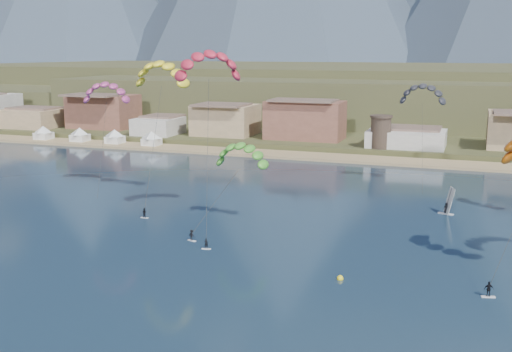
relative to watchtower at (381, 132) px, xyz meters
The scene contains 14 objects.
ground 114.29m from the watchtower, 92.51° to the right, with size 2400.00×2400.00×0.00m, color #0D1D32.
beach 11.25m from the watchtower, 122.01° to the right, with size 2200.00×12.00×0.90m.
land 446.07m from the watchtower, 90.64° to the left, with size 2200.00×900.00×4.00m.
foothills 119.77m from the watchtower, 81.65° to the left, with size 940.00×210.00×18.00m.
town 45.73m from the watchtower, 169.92° to the left, with size 400.00×24.00×12.00m.
watchtower is the anchor object (origin of this frame).
beach_tents 81.69m from the watchtower, behind, with size 43.40×6.40×5.00m.
kitesurfer_red 77.43m from the watchtower, 102.12° to the right, with size 11.05×17.89×29.06m.
kitesurfer_yellow 71.13m from the watchtower, 115.66° to the right, with size 10.99×15.06×27.07m.
kitesurfer_green 72.34m from the watchtower, 99.06° to the right, with size 9.30×14.43×16.01m.
distant_kite_pink 74.34m from the watchtower, 126.97° to the right, with size 9.95×7.09×22.58m.
distant_kite_dark 39.21m from the watchtower, 69.69° to the right, with size 9.55×6.11×22.12m.
windsurfer 58.71m from the watchtower, 70.55° to the right, with size 2.66×2.93×4.55m.
buoy 91.58m from the watchtower, 84.39° to the right, with size 0.80×0.80×0.80m.
Camera 1 is at (27.88, -45.67, 26.84)m, focal length 43.01 mm.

